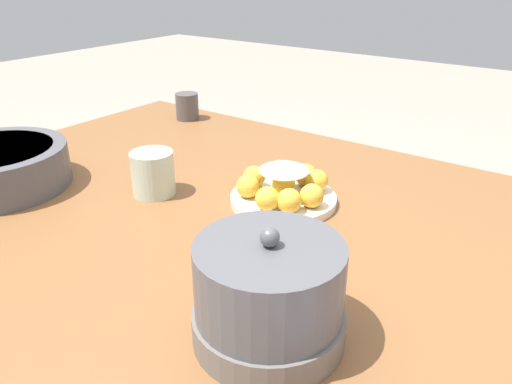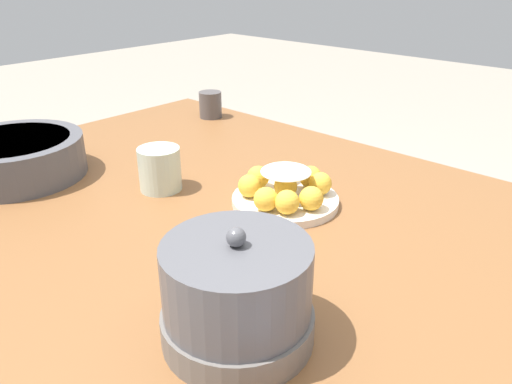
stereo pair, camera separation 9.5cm
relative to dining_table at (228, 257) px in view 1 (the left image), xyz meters
name	(u,v)px [view 1 (the left image)]	position (x,y,z in m)	size (l,w,h in m)	color
dining_table	(228,257)	(0.00, 0.00, 0.00)	(1.47, 1.07, 0.76)	brown
cake_plate	(284,190)	(-0.05, -0.12, 0.11)	(0.21, 0.21, 0.08)	silver
cup_near	(187,106)	(0.51, -0.43, 0.12)	(0.07, 0.07, 0.08)	#4C4747
cup_far	(153,173)	(0.19, 0.00, 0.13)	(0.09, 0.09, 0.09)	beige
warming_pot	(269,294)	(-0.25, 0.22, 0.15)	(0.19, 0.19, 0.16)	#66605B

